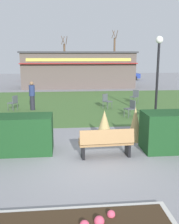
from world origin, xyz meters
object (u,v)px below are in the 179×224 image
tree_left_bg (65,60)px  tree_right_bg (114,56)px  parked_car_west_slot (40,76)px  park_bench (106,143)px  lamppost_mid (158,68)px  person_strolling (32,96)px  cafe_chair_west (106,100)px  parked_car_east_slot (123,75)px  cafe_chair_center (135,95)px  cafe_chair_north (14,102)px  parked_car_center_slot (80,75)px  cafe_chair_east (131,107)px  food_kiosk (78,69)px

tree_left_bg → tree_right_bg: 7.46m
parked_car_west_slot → tree_left_bg: 5.71m
park_bench → tree_right_bg: tree_right_bg is taller
lamppost_mid → person_strolling: (-6.49, 2.81, -1.72)m
park_bench → tree_left_bg: bearing=92.0°
cafe_chair_west → parked_car_east_slot: 19.33m
cafe_chair_center → tree_left_bg: bearing=102.1°
cafe_chair_west → cafe_chair_north: 5.48m
parked_car_center_slot → park_bench: bearing=-91.7°
parked_car_west_slot → tree_right_bg: bearing=26.2°
lamppost_mid → parked_car_west_slot: 22.81m
park_bench → cafe_chair_east: (2.17, 5.33, 0.05)m
park_bench → person_strolling: person_strolling is taller
cafe_chair_east → parked_car_center_slot: size_ratio=0.21×
person_strolling → tree_left_bg: (2.06, 22.95, 1.68)m
park_bench → person_strolling: bearing=112.2°
cafe_chair_west → cafe_chair_north: size_ratio=1.00×
cafe_chair_east → person_strolling: bearing=155.8°
parked_car_east_slot → cafe_chair_north: bearing=-119.8°
cafe_chair_center → tree_right_bg: 22.53m
park_bench → cafe_chair_east: bearing=67.9°
cafe_chair_east → park_bench: bearing=-112.1°
lamppost_mid → parked_car_center_slot: (-2.55, 21.41, -1.93)m
parked_car_center_slot → tree_right_bg: tree_right_bg is taller
cafe_chair_center → cafe_chair_north: (-7.69, -1.67, 0.00)m
lamppost_mid → parked_car_center_slot: lamppost_mid is taller
cafe_chair_east → tree_left_bg: size_ratio=0.15×
cafe_chair_east → tree_left_bg: bearing=97.3°
lamppost_mid → cafe_chair_north: size_ratio=4.59×
cafe_chair_north → parked_car_west_slot: parked_car_west_slot is taller
park_bench → tree_left_bg: (-1.09, 30.66, 2.06)m
parked_car_center_slot → parked_car_west_slot: bearing=-180.0°
cafe_chair_center → parked_car_center_slot: parked_car_center_slot is taller
food_kiosk → cafe_chair_north: (-4.42, -11.31, -1.25)m
cafe_chair_center → parked_car_east_slot: size_ratio=0.21×
cafe_chair_north → tree_right_bg: bearing=66.2°
food_kiosk → cafe_chair_west: (1.06, -11.22, -1.25)m
parked_car_west_slot → cafe_chair_west: bearing=-73.4°
park_bench → cafe_chair_north: park_bench is taller
lamppost_mid → person_strolling: lamppost_mid is taller
park_bench → person_strolling: (-3.15, 7.72, 0.38)m
parked_car_west_slot → tree_right_bg: (10.57, 5.19, 2.36)m
cafe_chair_west → parked_car_east_slot: bearing=74.3°
cafe_chair_north → parked_car_east_slot: 21.54m
park_bench → cafe_chair_east: park_bench is taller
park_bench → cafe_chair_west: bearing=80.7°
person_strolling → parked_car_center_slot: bearing=-54.9°
cafe_chair_center → tree_left_bg: size_ratio=0.15×
person_strolling → tree_right_bg: size_ratio=0.25×
park_bench → tree_left_bg: tree_left_bg is taller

